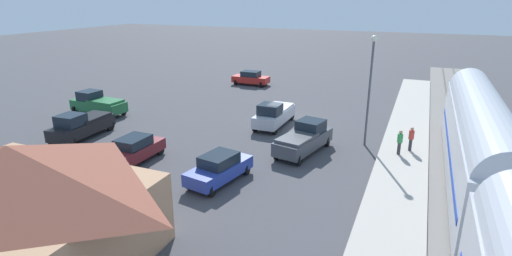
% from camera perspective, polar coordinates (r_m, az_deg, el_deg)
% --- Properties ---
extents(ground_plane, '(200.00, 200.00, 0.00)m').
position_cam_1_polar(ground_plane, '(34.83, 4.17, 0.71)').
color(ground_plane, '#424247').
extents(railway_track, '(4.80, 70.00, 0.30)m').
position_cam_1_polar(railway_track, '(33.37, 27.58, -2.04)').
color(railway_track, slate).
rests_on(railway_track, ground).
extents(platform, '(3.20, 46.00, 0.30)m').
position_cam_1_polar(platform, '(33.17, 20.76, -1.12)').
color(platform, '#A8A399').
rests_on(platform, ground).
extents(station_building, '(10.67, 8.07, 5.05)m').
position_cam_1_polar(station_building, '(19.04, -30.97, -8.99)').
color(station_building, tan).
rests_on(station_building, ground).
extents(pedestrian_on_platform, '(0.36, 0.36, 1.71)m').
position_cam_1_polar(pedestrian_on_platform, '(29.49, 21.34, -1.23)').
color(pedestrian_on_platform, '#333338').
rests_on(pedestrian_on_platform, platform).
extents(pedestrian_waiting_far, '(0.36, 0.36, 1.71)m').
position_cam_1_polar(pedestrian_waiting_far, '(28.53, 19.90, -1.70)').
color(pedestrian_waiting_far, '#333338').
rests_on(pedestrian_waiting_far, platform).
extents(sedan_red, '(4.50, 2.29, 1.74)m').
position_cam_1_polar(sedan_red, '(49.73, -0.75, 7.18)').
color(sedan_red, red).
rests_on(sedan_red, ground).
extents(pickup_green, '(5.52, 2.76, 2.14)m').
position_cam_1_polar(pickup_green, '(39.94, -21.75, 3.27)').
color(pickup_green, '#236638').
rests_on(pickup_green, ground).
extents(pickup_silver, '(2.02, 5.42, 2.14)m').
position_cam_1_polar(pickup_silver, '(33.72, 2.58, 1.97)').
color(pickup_silver, silver).
rests_on(pickup_silver, ground).
extents(pickup_charcoal, '(3.05, 5.69, 2.14)m').
position_cam_1_polar(pickup_charcoal, '(28.17, 6.93, -1.50)').
color(pickup_charcoal, '#47494F').
rests_on(pickup_charcoal, ground).
extents(sedan_maroon, '(1.87, 4.51, 1.74)m').
position_cam_1_polar(sedan_maroon, '(27.59, -17.05, -2.97)').
color(sedan_maroon, maroon).
rests_on(sedan_maroon, ground).
extents(sedan_blue, '(2.63, 4.76, 1.74)m').
position_cam_1_polar(sedan_blue, '(23.74, -5.30, -5.72)').
color(sedan_blue, '#283D9E').
rests_on(sedan_blue, ground).
extents(pickup_black, '(2.26, 5.50, 2.14)m').
position_cam_1_polar(pickup_black, '(33.65, -23.79, 0.35)').
color(pickup_black, black).
rests_on(pickup_black, ground).
extents(light_pole_near_platform, '(0.44, 0.44, 8.00)m').
position_cam_1_polar(light_pole_near_platform, '(29.41, 16.08, 6.83)').
color(light_pole_near_platform, '#515156').
rests_on(light_pole_near_platform, ground).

